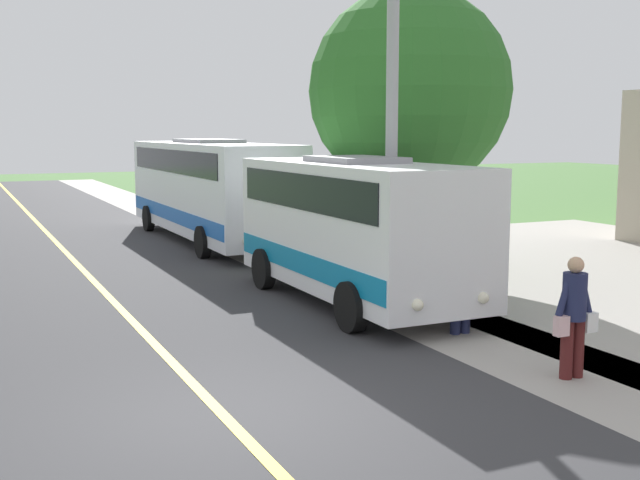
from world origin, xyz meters
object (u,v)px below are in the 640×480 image
object	(u,v)px
street_light_pole	(387,78)
tree_curbside	(410,91)
shuttle_bus_front	(355,223)
pedestrian_with_bags	(574,313)
transit_bus_rear	(209,185)
pedestrian_waiting	(461,283)

from	to	relation	value
street_light_pole	tree_curbside	xyz separation A→B (m)	(-2.52, -3.29, -0.05)
shuttle_bus_front	pedestrian_with_bags	distance (m)	5.80
shuttle_bus_front	transit_bus_rear	size ratio (longest dim) A/B	0.65
street_light_pole	shuttle_bus_front	bearing A→B (deg)	-52.44
shuttle_bus_front	pedestrian_with_bags	bearing A→B (deg)	94.82
pedestrian_with_bags	tree_curbside	distance (m)	9.52
pedestrian_waiting	tree_curbside	bearing A→B (deg)	-112.83
shuttle_bus_front	street_light_pole	world-z (taller)	street_light_pole
transit_bus_rear	pedestrian_waiting	bearing A→B (deg)	92.02
transit_bus_rear	pedestrian_waiting	xyz separation A→B (m)	(-0.46, 13.10, -0.89)
shuttle_bus_front	street_light_pole	bearing A→B (deg)	127.56
transit_bus_rear	tree_curbside	distance (m)	8.32
transit_bus_rear	street_light_pole	size ratio (longest dim) A/B	1.31
shuttle_bus_front	tree_curbside	distance (m)	4.91
transit_bus_rear	pedestrian_waiting	size ratio (longest dim) A/B	6.49
shuttle_bus_front	street_light_pole	distance (m)	2.94
tree_curbside	transit_bus_rear	bearing A→B (deg)	-68.44
pedestrian_with_bags	street_light_pole	distance (m)	6.32
shuttle_bus_front	tree_curbside	size ratio (longest dim) A/B	1.00
transit_bus_rear	street_light_pole	bearing A→B (deg)	92.01
pedestrian_waiting	street_light_pole	world-z (taller)	street_light_pole
shuttle_bus_front	pedestrian_waiting	size ratio (longest dim) A/B	4.21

